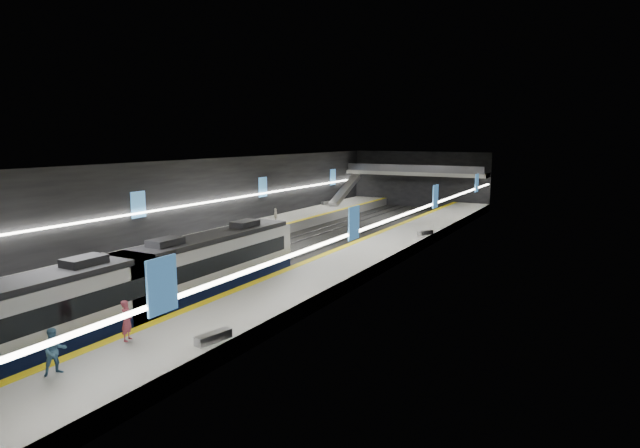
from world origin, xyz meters
The scene contains 25 objects.
ground centered at (0.00, 0.00, 0.00)m, with size 70.00×70.00×0.00m, color black.
ceiling centered at (0.00, 0.00, 8.00)m, with size 20.00×70.00×0.04m, color beige.
wall_left centered at (-10.00, 0.00, 4.00)m, with size 0.04×70.00×8.00m, color black.
wall_right centered at (10.00, 0.00, 4.00)m, with size 0.04×70.00×8.00m, color black.
wall_back centered at (0.00, 35.00, 4.00)m, with size 20.00×0.04×8.00m, color black.
platform_left centered at (-7.50, 0.00, 0.50)m, with size 5.00×70.00×1.00m, color slate.
tile_surface_left centered at (-7.50, 0.00, 1.01)m, with size 5.00×70.00×0.02m, color #A1A19C.
tactile_strip_left centered at (-5.30, 0.00, 1.02)m, with size 0.60×70.00×0.02m, color yellow.
platform_right centered at (7.50, 0.00, 0.50)m, with size 5.00×70.00×1.00m, color slate.
tile_surface_right centered at (7.50, 0.00, 1.01)m, with size 5.00×70.00×0.02m, color #A1A19C.
tactile_strip_right centered at (5.30, 0.00, 1.02)m, with size 0.60×70.00×0.02m, color yellow.
rails centered at (0.00, 0.00, 0.06)m, with size 6.52×70.00×0.12m.
train centered at (2.50, -20.08, 2.20)m, with size 2.69×27.89×3.60m.
ad_posters centered at (0.00, 1.00, 4.50)m, with size 19.94×53.50×2.20m.
cove_light_left centered at (-9.80, 0.00, 3.80)m, with size 0.25×68.60×0.12m, color white.
cove_light_right centered at (9.80, 0.00, 3.80)m, with size 0.25×68.60×0.12m, color white.
mezzanine_bridge centered at (0.00, 32.93, 5.04)m, with size 20.00×3.00×1.50m.
escalator centered at (-7.50, 26.00, 2.90)m, with size 1.20×8.00×0.60m, color #99999E.
bench_left_near centered at (-8.52, -13.63, 1.23)m, with size 0.51×1.85×0.45m, color #99999E.
bench_left_far centered at (-9.37, 24.06, 1.20)m, with size 0.46×1.65×0.40m, color #99999E.
bench_right_near centered at (9.50, -21.69, 1.22)m, with size 0.50×1.80×0.44m, color #99999E.
bench_right_far centered at (9.50, 8.53, 1.21)m, with size 0.48×1.71×0.42m, color #99999E.
passenger_right_a centered at (6.01, -23.42, 1.93)m, with size 0.68×0.45×1.86m, color #AA3F50.
passenger_right_b centered at (6.35, -27.20, 1.92)m, with size 0.90×0.70×1.84m, color teal.
passenger_left_a centered at (-6.40, 7.22, 1.81)m, with size 0.95×0.40×1.63m, color beige.
Camera 1 is at (24.70, -39.28, 10.09)m, focal length 30.00 mm.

